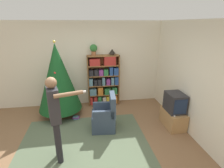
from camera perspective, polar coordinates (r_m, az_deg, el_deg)
ground_plane at (r=4.03m, az=-6.50°, el=-19.55°), size 14.00×14.00×0.00m
wall_back at (r=5.57m, az=-8.20°, el=6.40°), size 8.00×0.10×2.60m
wall_right at (r=4.16m, az=27.35°, el=0.02°), size 0.10×8.00×2.60m
area_rug at (r=4.18m, az=-8.97°, el=-18.05°), size 2.80×2.11×0.01m
bookshelf at (r=5.52m, az=-2.74°, el=1.17°), size 0.99×0.28×1.61m
tv_stand at (r=4.81m, az=19.28°, el=-10.54°), size 0.41×0.72×0.43m
television at (r=4.61m, az=19.91°, el=-5.67°), size 0.40×0.52×0.47m
game_remote at (r=4.49m, az=19.45°, el=-9.53°), size 0.04×0.12×0.02m
christmas_tree at (r=4.93m, az=-17.24°, el=2.01°), size 1.19×1.19×2.11m
armchair at (r=4.39m, az=-2.31°, el=-10.76°), size 0.62×0.61×0.92m
standing_person at (r=3.31m, az=-18.07°, el=-9.16°), size 0.70×0.45×1.68m
potted_plant at (r=5.28m, az=-6.04°, el=11.30°), size 0.22×0.22×0.33m
table_lamp at (r=5.35m, az=0.03°, el=10.55°), size 0.20×0.20×0.18m
book_pile_near_tree at (r=5.04m, az=-11.70°, el=-10.66°), size 0.20×0.19×0.09m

